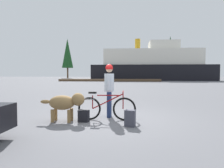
% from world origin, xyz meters
% --- Properties ---
extents(ground_plane, '(160.00, 160.00, 0.00)m').
position_xyz_m(ground_plane, '(0.00, 0.00, 0.00)').
color(ground_plane, slate).
extents(bicycle, '(1.81, 0.44, 0.91)m').
position_xyz_m(bicycle, '(-0.17, -0.21, 0.39)').
color(bicycle, black).
rests_on(bicycle, ground_plane).
extents(person_cyclist, '(0.32, 0.53, 1.76)m').
position_xyz_m(person_cyclist, '(-0.13, 0.31, 1.07)').
color(person_cyclist, navy).
rests_on(person_cyclist, ground_plane).
extents(dog, '(1.36, 0.52, 0.87)m').
position_xyz_m(dog, '(-1.38, -0.48, 0.58)').
color(dog, olive).
rests_on(dog, ground_plane).
extents(backpack, '(0.32, 0.26, 0.46)m').
position_xyz_m(backpack, '(0.57, -0.90, 0.23)').
color(backpack, '#3F3F4C').
rests_on(backpack, ground_plane).
extents(handbag_pannier, '(0.34, 0.22, 0.36)m').
position_xyz_m(handbag_pannier, '(-0.82, -0.46, 0.18)').
color(handbag_pannier, black).
rests_on(handbag_pannier, ground_plane).
extents(dock_pier, '(18.45, 2.40, 0.40)m').
position_xyz_m(dock_pier, '(-3.23, 31.57, 0.20)').
color(dock_pier, brown).
rests_on(dock_pier, ground_plane).
extents(ferry_boat, '(24.52, 8.89, 8.75)m').
position_xyz_m(ferry_boat, '(5.14, 38.52, 3.08)').
color(ferry_boat, black).
rests_on(ferry_boat, ground_plane).
extents(pine_tree_far_left, '(3.34, 3.34, 11.84)m').
position_xyz_m(pine_tree_far_left, '(-18.29, 55.20, 7.45)').
color(pine_tree_far_left, '#4C331E').
rests_on(pine_tree_far_left, ground_plane).
extents(pine_tree_center, '(3.65, 3.65, 9.08)m').
position_xyz_m(pine_tree_center, '(2.15, 55.28, 5.86)').
color(pine_tree_center, '#4C331E').
rests_on(pine_tree_center, ground_plane).
extents(pine_tree_far_right, '(2.98, 2.98, 12.63)m').
position_xyz_m(pine_tree_far_right, '(12.46, 57.75, 7.72)').
color(pine_tree_far_right, '#4C331E').
rests_on(pine_tree_far_right, ground_plane).
extents(pine_tree_mid_back, '(3.03, 3.03, 11.51)m').
position_xyz_m(pine_tree_mid_back, '(6.82, 62.36, 6.99)').
color(pine_tree_mid_back, '#4C331E').
rests_on(pine_tree_mid_back, ground_plane).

